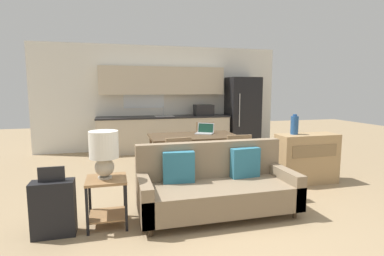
% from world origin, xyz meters
% --- Properties ---
extents(ground_plane, '(20.00, 20.00, 0.00)m').
position_xyz_m(ground_plane, '(0.00, 0.00, 0.00)').
color(ground_plane, '#9E8460').
extents(wall_back, '(6.40, 0.07, 2.70)m').
position_xyz_m(wall_back, '(-0.01, 4.63, 1.35)').
color(wall_back, silver).
rests_on(wall_back, ground_plane).
extents(kitchen_counter, '(3.38, 0.65, 2.15)m').
position_xyz_m(kitchen_counter, '(0.02, 4.33, 0.84)').
color(kitchen_counter, beige).
rests_on(kitchen_counter, ground_plane).
extents(refrigerator, '(0.82, 0.70, 1.90)m').
position_xyz_m(refrigerator, '(2.14, 4.24, 0.95)').
color(refrigerator, black).
rests_on(refrigerator, ground_plane).
extents(dining_table, '(1.59, 0.92, 0.75)m').
position_xyz_m(dining_table, '(0.15, 1.98, 0.69)').
color(dining_table, brown).
rests_on(dining_table, ground_plane).
extents(couch, '(1.99, 0.80, 0.90)m').
position_xyz_m(couch, '(-0.02, 0.25, 0.34)').
color(couch, '#3D2D1E').
rests_on(couch, ground_plane).
extents(side_table, '(0.46, 0.46, 0.57)m').
position_xyz_m(side_table, '(-1.37, 0.24, 0.38)').
color(side_table, olive).
rests_on(side_table, ground_plane).
extents(table_lamp, '(0.33, 0.33, 0.55)m').
position_xyz_m(table_lamp, '(-1.38, 0.25, 0.90)').
color(table_lamp, '#B2A893').
rests_on(table_lamp, side_table).
extents(credenza, '(1.04, 0.41, 0.84)m').
position_xyz_m(credenza, '(1.90, 1.05, 0.42)').
color(credenza, tan).
rests_on(credenza, ground_plane).
extents(vase, '(0.13, 0.13, 0.34)m').
position_xyz_m(vase, '(1.66, 1.10, 1.00)').
color(vase, '#234C84').
rests_on(vase, credenza).
extents(dining_chair_near_right, '(0.45, 0.45, 0.88)m').
position_xyz_m(dining_chair_near_right, '(0.65, 1.14, 0.50)').
color(dining_chair_near_right, '#997A56').
rests_on(dining_chair_near_right, ground_plane).
extents(dining_chair_near_left, '(0.46, 0.46, 0.88)m').
position_xyz_m(dining_chair_near_left, '(-0.35, 1.13, 0.50)').
color(dining_chair_near_left, '#997A56').
rests_on(dining_chair_near_left, ground_plane).
extents(dining_chair_far_right, '(0.46, 0.46, 0.88)m').
position_xyz_m(dining_chair_far_right, '(0.66, 2.81, 0.50)').
color(dining_chair_far_right, '#997A56').
rests_on(dining_chair_far_right, ground_plane).
extents(laptop, '(0.41, 0.38, 0.20)m').
position_xyz_m(laptop, '(0.41, 2.12, 0.80)').
color(laptop, '#B7BABC').
rests_on(laptop, dining_table).
extents(suitcase, '(0.45, 0.22, 0.77)m').
position_xyz_m(suitcase, '(-1.93, 0.13, 0.31)').
color(suitcase, black).
rests_on(suitcase, ground_plane).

